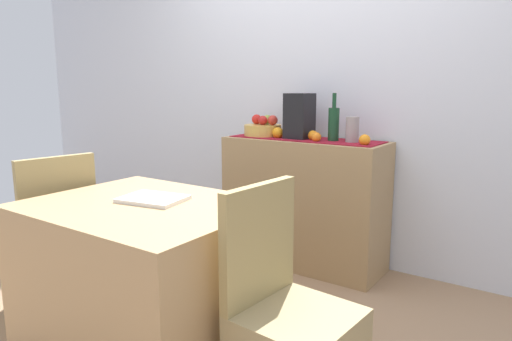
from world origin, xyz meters
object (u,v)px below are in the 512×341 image
(fruit_bowl, at_px, (263,130))
(coffee_maker, at_px, (299,116))
(ceramic_vase, at_px, (352,130))
(open_book, at_px, (153,199))
(wine_bottle, at_px, (334,123))
(chair_near_window, at_px, (52,266))
(sideboard_console, at_px, (304,202))
(dining_table, at_px, (147,281))

(fruit_bowl, bearing_deg, coffee_maker, 0.00)
(ceramic_vase, height_order, open_book, ceramic_vase)
(coffee_maker, relative_size, open_book, 1.12)
(wine_bottle, relative_size, open_book, 1.13)
(fruit_bowl, bearing_deg, chair_near_window, -108.09)
(fruit_bowl, xyz_separation_m, chair_near_window, (-0.46, -1.42, -0.67))
(wine_bottle, height_order, open_book, wine_bottle)
(wine_bottle, distance_m, ceramic_vase, 0.14)
(sideboard_console, height_order, dining_table, sideboard_console)
(wine_bottle, bearing_deg, ceramic_vase, 0.00)
(wine_bottle, relative_size, coffee_maker, 1.01)
(fruit_bowl, height_order, dining_table, fruit_bowl)
(fruit_bowl, bearing_deg, open_book, -77.13)
(dining_table, distance_m, open_book, 0.38)
(dining_table, bearing_deg, coffee_maker, 90.39)
(wine_bottle, xyz_separation_m, ceramic_vase, (0.13, 0.00, -0.04))
(fruit_bowl, relative_size, chair_near_window, 0.30)
(dining_table, relative_size, chair_near_window, 1.14)
(ceramic_vase, xyz_separation_m, chair_near_window, (-1.16, -1.42, -0.71))
(wine_bottle, relative_size, chair_near_window, 0.35)
(sideboard_console, relative_size, dining_table, 1.10)
(dining_table, bearing_deg, chair_near_window, -179.79)
(open_book, xyz_separation_m, chair_near_window, (-0.78, -0.06, -0.48))
(coffee_maker, height_order, open_book, coffee_maker)
(sideboard_console, xyz_separation_m, coffee_maker, (-0.04, 0.00, 0.60))
(fruit_bowl, height_order, ceramic_vase, ceramic_vase)
(fruit_bowl, xyz_separation_m, coffee_maker, (0.30, 0.00, 0.11))
(coffee_maker, xyz_separation_m, dining_table, (0.01, -1.42, -0.68))
(sideboard_console, xyz_separation_m, chair_near_window, (-0.81, -1.42, -0.18))
(ceramic_vase, distance_m, chair_near_window, 1.97)
(sideboard_console, xyz_separation_m, wine_bottle, (0.21, 0.00, 0.57))
(sideboard_console, height_order, wine_bottle, wine_bottle)
(sideboard_console, bearing_deg, open_book, -91.48)
(coffee_maker, height_order, dining_table, coffee_maker)
(coffee_maker, bearing_deg, dining_table, -89.61)
(fruit_bowl, bearing_deg, ceramic_vase, 0.00)
(open_book, height_order, chair_near_window, chair_near_window)
(fruit_bowl, bearing_deg, dining_table, -77.60)
(sideboard_console, distance_m, ceramic_vase, 0.63)
(sideboard_console, height_order, fruit_bowl, fruit_bowl)
(wine_bottle, distance_m, coffee_maker, 0.26)
(sideboard_console, relative_size, chair_near_window, 1.25)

